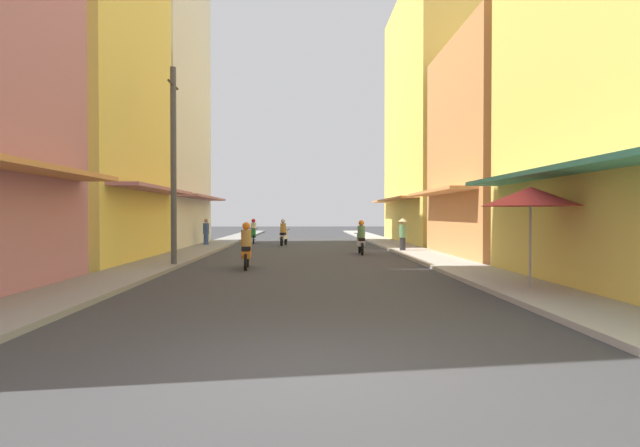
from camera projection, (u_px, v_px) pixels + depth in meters
ground_plane at (304, 250)px, 26.67m from camera, size 109.02×109.02×0.00m
sidewalk_left at (203, 249)px, 26.50m from camera, size 1.95×57.55×0.12m
sidewalk_right at (404, 248)px, 26.83m from camera, size 1.95×57.55×0.12m
building_left_mid at (64, 100)px, 19.59m from camera, size 7.05×8.51×12.41m
building_left_far at (142, 104)px, 29.00m from camera, size 7.05×9.72×16.17m
building_right_mid at (520, 149)px, 21.86m from camera, size 7.05×8.09×9.27m
building_right_far at (446, 119)px, 33.17m from camera, size 7.05×12.80×16.12m
motorbike_silver at (361, 239)px, 23.63m from camera, size 0.55×1.81×1.58m
motorbike_orange at (247, 248)px, 17.15m from camera, size 0.55×1.81×1.58m
motorbike_white at (284, 234)px, 30.43m from camera, size 0.58×1.80×1.58m
motorbike_green at (253, 232)px, 32.80m from camera, size 0.55×1.81×1.58m
pedestrian_far at (206, 233)px, 29.20m from camera, size 0.34×0.34×1.60m
pedestrian_foreground at (403, 233)px, 24.55m from camera, size 0.44×0.44×1.66m
vendor_umbrella at (531, 197)px, 11.87m from camera, size 2.23×2.23×2.47m
utility_pole at (174, 165)px, 17.64m from camera, size 0.20×1.20×6.89m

